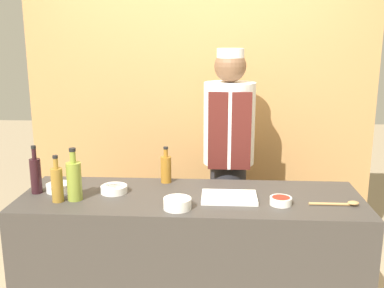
{
  "coord_description": "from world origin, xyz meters",
  "views": [
    {
      "loc": [
        0.16,
        -2.46,
        1.78
      ],
      "look_at": [
        0.0,
        0.13,
        1.16
      ],
      "focal_mm": 42.0,
      "sensor_mm": 36.0,
      "label": 1
    }
  ],
  "objects_px": {
    "sauce_bowl_red": "(281,201)",
    "bottle_vinegar": "(57,184)",
    "cutting_board": "(229,197)",
    "bottle_amber": "(166,169)",
    "chef_center": "(228,158)",
    "bottle_wine": "(36,174)",
    "bottle_oil": "(74,180)",
    "sauce_bowl_yellow": "(177,203)",
    "wooden_spoon": "(342,203)",
    "sauce_bowl_white": "(59,187)",
    "sauce_bowl_green": "(114,189)"
  },
  "relations": [
    {
      "from": "sauce_bowl_white",
      "to": "bottle_vinegar",
      "type": "height_order",
      "value": "bottle_vinegar"
    },
    {
      "from": "bottle_wine",
      "to": "bottle_oil",
      "type": "distance_m",
      "value": 0.28
    },
    {
      "from": "bottle_wine",
      "to": "chef_center",
      "type": "bearing_deg",
      "value": 30.58
    },
    {
      "from": "bottle_wine",
      "to": "bottle_amber",
      "type": "xyz_separation_m",
      "value": [
        0.74,
        0.24,
        -0.02
      ]
    },
    {
      "from": "sauce_bowl_yellow",
      "to": "wooden_spoon",
      "type": "distance_m",
      "value": 0.9
    },
    {
      "from": "wooden_spoon",
      "to": "bottle_vinegar",
      "type": "bearing_deg",
      "value": -178.95
    },
    {
      "from": "bottle_oil",
      "to": "sauce_bowl_white",
      "type": "bearing_deg",
      "value": 137.02
    },
    {
      "from": "sauce_bowl_yellow",
      "to": "bottle_amber",
      "type": "height_order",
      "value": "bottle_amber"
    },
    {
      "from": "chef_center",
      "to": "bottle_vinegar",
      "type": "bearing_deg",
      "value": -140.01
    },
    {
      "from": "cutting_board",
      "to": "bottle_oil",
      "type": "relative_size",
      "value": 1.04
    },
    {
      "from": "sauce_bowl_yellow",
      "to": "bottle_oil",
      "type": "distance_m",
      "value": 0.61
    },
    {
      "from": "sauce_bowl_yellow",
      "to": "bottle_oil",
      "type": "height_order",
      "value": "bottle_oil"
    },
    {
      "from": "bottle_wine",
      "to": "bottle_amber",
      "type": "relative_size",
      "value": 1.24
    },
    {
      "from": "sauce_bowl_green",
      "to": "sauce_bowl_white",
      "type": "relative_size",
      "value": 1.09
    },
    {
      "from": "bottle_wine",
      "to": "bottle_amber",
      "type": "distance_m",
      "value": 0.78
    },
    {
      "from": "cutting_board",
      "to": "chef_center",
      "type": "xyz_separation_m",
      "value": [
        0.01,
        0.72,
        0.04
      ]
    },
    {
      "from": "sauce_bowl_red",
      "to": "bottle_oil",
      "type": "relative_size",
      "value": 0.4
    },
    {
      "from": "sauce_bowl_white",
      "to": "cutting_board",
      "type": "xyz_separation_m",
      "value": [
        1.02,
        -0.07,
        -0.02
      ]
    },
    {
      "from": "bottle_wine",
      "to": "wooden_spoon",
      "type": "xyz_separation_m",
      "value": [
        1.75,
        -0.11,
        -0.1
      ]
    },
    {
      "from": "sauce_bowl_white",
      "to": "cutting_board",
      "type": "distance_m",
      "value": 1.02
    },
    {
      "from": "bottle_oil",
      "to": "wooden_spoon",
      "type": "bearing_deg",
      "value": -0.11
    },
    {
      "from": "sauce_bowl_white",
      "to": "wooden_spoon",
      "type": "height_order",
      "value": "sauce_bowl_white"
    },
    {
      "from": "sauce_bowl_yellow",
      "to": "bottle_oil",
      "type": "relative_size",
      "value": 0.5
    },
    {
      "from": "bottle_oil",
      "to": "wooden_spoon",
      "type": "relative_size",
      "value": 1.12
    },
    {
      "from": "bottle_wine",
      "to": "sauce_bowl_white",
      "type": "bearing_deg",
      "value": 13.55
    },
    {
      "from": "cutting_board",
      "to": "bottle_amber",
      "type": "relative_size",
      "value": 1.35
    },
    {
      "from": "sauce_bowl_white",
      "to": "bottle_oil",
      "type": "height_order",
      "value": "bottle_oil"
    },
    {
      "from": "sauce_bowl_yellow",
      "to": "cutting_board",
      "type": "xyz_separation_m",
      "value": [
        0.28,
        0.17,
        -0.02
      ]
    },
    {
      "from": "sauce_bowl_yellow",
      "to": "bottle_vinegar",
      "type": "distance_m",
      "value": 0.69
    },
    {
      "from": "bottle_vinegar",
      "to": "sauce_bowl_yellow",
      "type": "bearing_deg",
      "value": -5.74
    },
    {
      "from": "sauce_bowl_red",
      "to": "bottle_vinegar",
      "type": "distance_m",
      "value": 1.24
    },
    {
      "from": "bottle_amber",
      "to": "bottle_oil",
      "type": "distance_m",
      "value": 0.59
    },
    {
      "from": "sauce_bowl_yellow",
      "to": "bottle_vinegar",
      "type": "bearing_deg",
      "value": 174.26
    },
    {
      "from": "sauce_bowl_green",
      "to": "bottle_oil",
      "type": "xyz_separation_m",
      "value": [
        -0.19,
        -0.13,
        0.09
      ]
    },
    {
      "from": "sauce_bowl_yellow",
      "to": "cutting_board",
      "type": "relative_size",
      "value": 0.48
    },
    {
      "from": "bottle_oil",
      "to": "wooden_spoon",
      "type": "height_order",
      "value": "bottle_oil"
    },
    {
      "from": "sauce_bowl_white",
      "to": "bottle_wine",
      "type": "height_order",
      "value": "bottle_wine"
    },
    {
      "from": "bottle_vinegar",
      "to": "wooden_spoon",
      "type": "height_order",
      "value": "bottle_vinegar"
    },
    {
      "from": "sauce_bowl_yellow",
      "to": "bottle_vinegar",
      "type": "xyz_separation_m",
      "value": [
        -0.68,
        0.07,
        0.07
      ]
    },
    {
      "from": "chef_center",
      "to": "bottle_wine",
      "type": "bearing_deg",
      "value": -149.42
    },
    {
      "from": "cutting_board",
      "to": "bottle_oil",
      "type": "height_order",
      "value": "bottle_oil"
    },
    {
      "from": "sauce_bowl_yellow",
      "to": "sauce_bowl_red",
      "type": "relative_size",
      "value": 1.25
    },
    {
      "from": "wooden_spoon",
      "to": "sauce_bowl_yellow",
      "type": "bearing_deg",
      "value": -173.82
    },
    {
      "from": "sauce_bowl_green",
      "to": "chef_center",
      "type": "distance_m",
      "value": 0.95
    },
    {
      "from": "sauce_bowl_yellow",
      "to": "bottle_amber",
      "type": "distance_m",
      "value": 0.46
    },
    {
      "from": "sauce_bowl_yellow",
      "to": "bottle_amber",
      "type": "bearing_deg",
      "value": 104.26
    },
    {
      "from": "sauce_bowl_red",
      "to": "cutting_board",
      "type": "distance_m",
      "value": 0.29
    },
    {
      "from": "bottle_amber",
      "to": "bottle_vinegar",
      "type": "distance_m",
      "value": 0.68
    },
    {
      "from": "bottle_oil",
      "to": "bottle_vinegar",
      "type": "distance_m",
      "value": 0.09
    },
    {
      "from": "sauce_bowl_white",
      "to": "sauce_bowl_red",
      "type": "bearing_deg",
      "value": -6.14
    }
  ]
}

